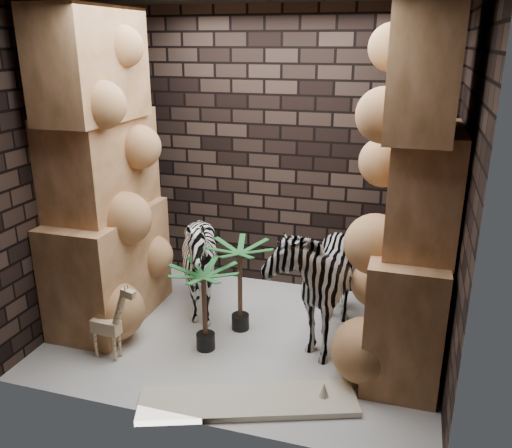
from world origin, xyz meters
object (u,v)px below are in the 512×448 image
(giraffe_toy, at_px, (105,318))
(palm_back, at_px, (205,308))
(palm_front, at_px, (240,287))
(surfboard, at_px, (248,402))
(zebra_right, at_px, (317,265))
(zebra_left, at_px, (200,268))

(giraffe_toy, distance_m, palm_back, 0.86)
(palm_front, height_order, palm_back, palm_front)
(palm_front, bearing_deg, surfboard, -68.58)
(zebra_right, distance_m, surfboard, 1.39)
(palm_front, xyz_separation_m, surfboard, (0.42, -1.06, -0.42))
(palm_back, bearing_deg, surfboard, -46.46)
(zebra_left, relative_size, palm_back, 1.44)
(zebra_right, height_order, palm_back, zebra_right)
(zebra_left, xyz_separation_m, palm_back, (0.26, -0.54, -0.12))
(giraffe_toy, bearing_deg, zebra_right, 32.43)
(surfboard, bearing_deg, zebra_left, 106.28)
(zebra_left, height_order, palm_back, zebra_left)
(zebra_left, relative_size, palm_front, 1.31)
(giraffe_toy, bearing_deg, zebra_left, 64.67)
(giraffe_toy, xyz_separation_m, palm_back, (0.78, 0.37, 0.03))
(giraffe_toy, relative_size, palm_front, 0.85)
(giraffe_toy, bearing_deg, palm_back, 29.44)
(zebra_right, height_order, zebra_left, zebra_right)
(zebra_left, distance_m, palm_front, 0.47)
(giraffe_toy, distance_m, palm_front, 1.25)
(zebra_right, height_order, palm_front, zebra_right)
(zebra_right, relative_size, palm_back, 1.77)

